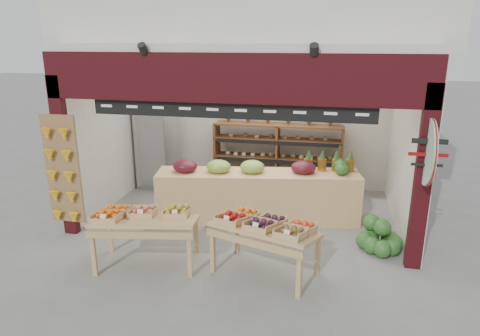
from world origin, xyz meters
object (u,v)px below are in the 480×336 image
back_shelving (278,140)px  display_table_right (266,226)px  mid_counter (257,194)px  refrigerator (158,144)px  display_table_left (140,218)px  watermelon_pile (380,239)px  cardboard_stack (182,196)px

back_shelving → display_table_right: size_ratio=1.73×
back_shelving → mid_counter: 1.82m
refrigerator → display_table_right: bearing=-42.0°
refrigerator → display_table_left: (1.09, -3.32, -0.26)m
mid_counter → display_table_right: bearing=-76.4°
mid_counter → watermelon_pile: bearing=-20.5°
refrigerator → watermelon_pile: bearing=-19.6°
back_shelving → display_table_right: 3.57m
display_table_right → mid_counter: bearing=103.6°
cardboard_stack → display_table_right: 2.96m
cardboard_stack → watermelon_pile: size_ratio=1.39×
display_table_left → display_table_right: size_ratio=0.99×
cardboard_stack → mid_counter: size_ratio=0.27×
refrigerator → display_table_right: size_ratio=1.21×
mid_counter → refrigerator: bearing=150.2°
display_table_left → watermelon_pile: (3.47, 1.13, -0.52)m
back_shelving → watermelon_pile: 3.29m
display_table_left → watermelon_pile: 3.68m
mid_counter → display_table_right: size_ratio=2.31×
mid_counter → display_table_left: size_ratio=2.33×
cardboard_stack → watermelon_pile: cardboard_stack is taller
back_shelving → refrigerator: 2.63m
refrigerator → cardboard_stack: (0.92, -1.13, -0.75)m
refrigerator → cardboard_stack: bearing=-44.7°
display_table_right → watermelon_pile: bearing=32.7°
back_shelving → cardboard_stack: 2.38m
cardboard_stack → mid_counter: 1.60m
watermelon_pile → refrigerator: bearing=154.3°
back_shelving → display_table_left: 3.94m
back_shelving → display_table_right: back_shelving is taller
back_shelving → display_table_left: bearing=-112.9°
mid_counter → display_table_left: 2.36m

